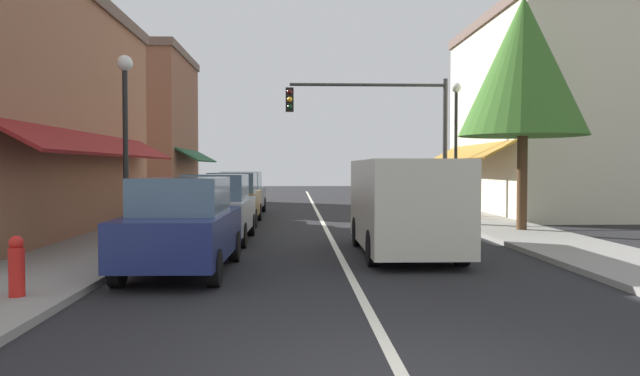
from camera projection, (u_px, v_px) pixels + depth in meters
The scene contains 16 objects.
ground_plane at pixel (320, 218), 23.41m from camera, with size 80.00×80.00×0.00m, color black.
sidewalk_left at pixel (176, 217), 23.17m from camera, with size 2.60×56.00×0.12m, color gray.
sidewalk_right at pixel (462, 216), 23.64m from camera, with size 2.60×56.00×0.12m, color gray.
lane_center_stripe at pixel (320, 218), 23.41m from camera, with size 0.14×52.00×0.01m, color silver.
storefront_right_block at pixel (545, 116), 25.67m from camera, with size 6.79×10.20×8.20m.
storefront_far_left at pixel (144, 128), 32.87m from camera, with size 5.83×8.20×8.10m.
parked_car_nearest_left at pixel (182, 226), 11.28m from camera, with size 1.86×4.14×1.77m.
parked_car_second_left at pixel (217, 208), 16.08m from camera, with size 1.82×4.12×1.77m.
parked_car_third_left at pixel (233, 199), 21.00m from camera, with size 1.79×4.11×1.77m.
parked_car_far_left at pixel (242, 193), 25.50m from camera, with size 1.88×4.15×1.77m.
van_in_lane at pixel (404, 203), 13.68m from camera, with size 2.03×5.19×2.12m.
traffic_signal_mast_arm at pixel (387, 121), 23.34m from camera, with size 6.21×0.50×5.35m.
street_lamp_left_near at pixel (125, 119), 13.93m from camera, with size 0.36×0.36×4.50m.
street_lamp_right_mid at pixel (456, 129), 22.08m from camera, with size 0.36×0.36×5.01m.
tree_right_near at pixel (523, 66), 17.91m from camera, with size 3.73×3.73×6.98m.
fire_hydrant at pixel (17, 266), 8.68m from camera, with size 0.22×0.22×0.87m.
Camera 1 is at (-1.01, -5.33, 1.96)m, focal length 34.36 mm.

